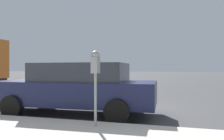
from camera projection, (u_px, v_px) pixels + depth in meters
name	position (u px, v px, depth m)	size (l,w,h in m)	color
ground_plane	(111.00, 110.00, 7.20)	(220.00, 220.00, 0.00)	#424244
parking_meter	(95.00, 69.00, 4.53)	(0.21, 0.19, 1.58)	gray
car_navy	(77.00, 87.00, 6.60)	(2.18, 4.89, 1.54)	#14193D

